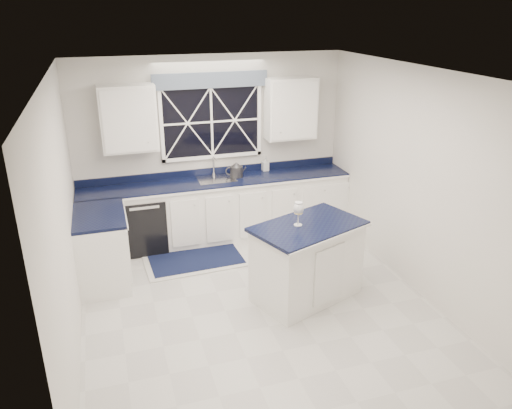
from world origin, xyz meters
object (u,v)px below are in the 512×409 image
object	(u,v)px
faucet	(214,166)
wine_glass	(299,209)
island	(307,261)
soap_bottle	(265,164)
dishwasher	(144,222)
kettle	(236,170)

from	to	relation	value
faucet	wine_glass	world-z (taller)	wine_glass
island	soap_bottle	size ratio (longest dim) A/B	7.00
dishwasher	faucet	world-z (taller)	faucet
island	soap_bottle	bearing A→B (deg)	64.34
wine_glass	soap_bottle	size ratio (longest dim) A/B	1.36
dishwasher	wine_glass	xyz separation A→B (m)	(1.61, -1.90, 0.75)
faucet	wine_glass	xyz separation A→B (m)	(0.51, -2.09, 0.06)
kettle	faucet	bearing A→B (deg)	168.05
island	wine_glass	xyz separation A→B (m)	(-0.12, 0.02, 0.67)
dishwasher	island	size ratio (longest dim) A/B	0.56
island	soap_bottle	xyz separation A→B (m)	(0.19, 2.14, 0.56)
soap_bottle	dishwasher	bearing A→B (deg)	-173.46
dishwasher	faucet	size ratio (longest dim) A/B	2.72
island	wine_glass	world-z (taller)	wine_glass
island	wine_glass	distance (m)	0.69
island	kettle	size ratio (longest dim) A/B	4.69
faucet	wine_glass	size ratio (longest dim) A/B	1.05
island	kettle	world-z (taller)	kettle
island	kettle	distance (m)	2.09
wine_glass	soap_bottle	bearing A→B (deg)	81.75
dishwasher	soap_bottle	size ratio (longest dim) A/B	3.89
kettle	wine_glass	xyz separation A→B (m)	(0.20, -1.97, 0.11)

